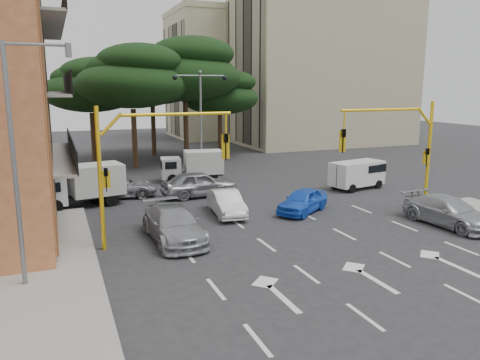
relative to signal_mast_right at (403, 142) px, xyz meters
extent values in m
plane|color=#28282B|center=(-6.80, -1.99, -3.88)|extent=(120.00, 120.00, 0.00)
cube|color=gray|center=(-18.30, -5.99, -3.81)|extent=(5.00, 26.00, 0.15)
cube|color=gray|center=(-6.80, 14.01, -3.81)|extent=(1.40, 6.00, 0.15)
cube|color=black|center=(-17.24, 6.01, 2.12)|extent=(0.12, 14.72, 11.20)
cube|color=tan|center=(13.20, 30.01, 5.12)|extent=(20.00, 12.00, 18.00)
cube|color=black|center=(3.14, 30.01, 4.62)|extent=(0.12, 11.04, 16.20)
cube|color=tan|center=(6.20, 42.01, 4.12)|extent=(16.00, 12.00, 16.00)
cube|color=black|center=(-1.86, 42.01, 3.62)|extent=(0.12, 11.04, 14.20)
cube|color=tan|center=(6.20, 42.01, 12.47)|extent=(16.15, 12.15, 0.70)
cylinder|color=#382616|center=(-10.80, 20.01, -1.41)|extent=(0.44, 0.44, 4.95)
ellipsoid|color=black|center=(-10.80, 20.01, 3.05)|extent=(9.15, 9.15, 3.87)
ellipsoid|color=black|center=(-10.20, 19.61, 4.92)|extent=(6.86, 6.86, 2.86)
ellipsoid|color=black|center=(-11.30, 20.31, 4.37)|extent=(6.07, 6.07, 2.64)
cylinder|color=#382616|center=(-5.80, 22.01, -1.18)|extent=(0.44, 0.44, 5.40)
ellipsoid|color=black|center=(-5.80, 22.01, 3.68)|extent=(9.98, 9.98, 4.22)
ellipsoid|color=black|center=(-5.20, 21.61, 5.72)|extent=(7.49, 7.49, 3.12)
ellipsoid|color=black|center=(-6.30, 22.31, 5.12)|extent=(6.62, 6.62, 2.88)
cylinder|color=#382616|center=(-13.80, 24.01, -1.63)|extent=(0.44, 0.44, 4.50)
ellipsoid|color=black|center=(-13.80, 24.01, 2.42)|extent=(8.32, 8.32, 3.52)
ellipsoid|color=black|center=(-13.20, 23.61, 4.12)|extent=(6.24, 6.24, 2.60)
ellipsoid|color=black|center=(-14.30, 24.31, 3.62)|extent=(5.52, 5.52, 2.40)
cylinder|color=#382616|center=(-1.80, 24.01, -1.86)|extent=(0.44, 0.44, 4.05)
ellipsoid|color=black|center=(-1.80, 24.01, 1.79)|extent=(7.49, 7.49, 3.17)
ellipsoid|color=black|center=(-1.20, 23.61, 3.32)|extent=(5.62, 5.62, 2.34)
ellipsoid|color=black|center=(-2.30, 24.31, 2.87)|extent=(4.97, 4.97, 2.16)
cylinder|color=#382616|center=(-7.80, 27.01, -1.41)|extent=(0.44, 0.44, 4.95)
ellipsoid|color=black|center=(-7.80, 27.01, 3.05)|extent=(9.15, 9.15, 3.87)
ellipsoid|color=black|center=(-7.20, 26.61, 4.92)|extent=(6.86, 6.86, 2.86)
ellipsoid|color=black|center=(-8.30, 27.31, 4.37)|extent=(6.07, 6.07, 2.64)
cylinder|color=yellow|center=(1.80, 0.01, -0.88)|extent=(0.18, 0.18, 6.00)
cylinder|color=yellow|center=(1.25, 0.01, 1.37)|extent=(0.95, 0.14, 0.95)
cylinder|color=yellow|center=(-1.50, 0.01, 1.72)|extent=(4.80, 0.14, 0.14)
cylinder|color=yellow|center=(-3.70, 0.01, 1.27)|extent=(0.08, 0.08, 0.90)
imported|color=black|center=(-3.70, 0.01, 0.22)|extent=(0.20, 0.24, 1.20)
cube|color=yellow|center=(-3.70, 0.09, 0.22)|extent=(0.36, 0.06, 1.10)
imported|color=black|center=(1.58, -0.14, -0.88)|extent=(0.16, 0.20, 1.00)
cube|color=yellow|center=(1.58, -0.04, -0.88)|extent=(0.35, 0.08, 0.70)
cylinder|color=yellow|center=(-15.40, 0.01, -0.88)|extent=(0.18, 0.18, 6.00)
cylinder|color=yellow|center=(-14.85, 0.01, 1.37)|extent=(0.95, 0.14, 0.95)
cylinder|color=yellow|center=(-12.10, 0.01, 1.72)|extent=(4.80, 0.14, 0.14)
cylinder|color=yellow|center=(-9.90, 0.01, 1.27)|extent=(0.08, 0.08, 0.90)
imported|color=black|center=(-9.90, 0.01, 0.22)|extent=(0.20, 0.24, 1.20)
cube|color=yellow|center=(-9.90, 0.09, 0.22)|extent=(0.36, 0.06, 1.10)
imported|color=black|center=(-15.18, -0.14, -0.88)|extent=(0.16, 0.20, 1.00)
cube|color=yellow|center=(-15.18, -0.04, -0.88)|extent=(0.35, 0.08, 0.70)
cylinder|color=slate|center=(-18.30, -2.99, 0.27)|extent=(0.16, 0.16, 8.00)
cylinder|color=slate|center=(-17.40, -2.99, 4.17)|extent=(1.80, 0.10, 0.10)
cylinder|color=slate|center=(-16.40, -2.99, 4.02)|extent=(0.20, 0.20, 0.45)
cylinder|color=slate|center=(-6.80, 14.01, 0.02)|extent=(0.16, 0.16, 7.50)
cylinder|color=slate|center=(-7.70, 14.01, 3.67)|extent=(1.80, 0.10, 0.10)
sphere|color=black|center=(-8.70, 14.01, 3.52)|extent=(0.36, 0.36, 0.36)
cylinder|color=slate|center=(-5.90, 14.01, 3.67)|extent=(1.80, 0.10, 0.10)
sphere|color=black|center=(-4.90, 14.01, 3.52)|extent=(0.36, 0.36, 0.36)
sphere|color=slate|center=(-6.80, 14.01, 3.92)|extent=(0.24, 0.24, 0.24)
imported|color=silver|center=(-8.73, 3.25, -3.23)|extent=(1.78, 4.07, 1.30)
imported|color=blue|center=(-4.70, 2.16, -3.23)|extent=(4.03, 3.44, 1.30)
imported|color=#9D9FA5|center=(-12.38, 0.11, -3.15)|extent=(2.19, 5.14, 1.48)
imported|color=#97999F|center=(-13.41, 9.51, -3.26)|extent=(4.74, 2.75, 1.24)
imported|color=#95969D|center=(-8.82, 7.90, -3.07)|extent=(4.83, 2.12, 1.62)
imported|color=#A3A6AB|center=(0.80, -2.66, -3.18)|extent=(2.34, 5.01, 1.41)
camera|label=1|loc=(-17.01, -19.57, 2.85)|focal=35.00mm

